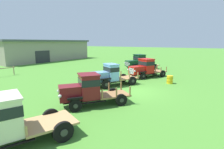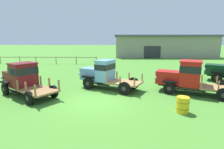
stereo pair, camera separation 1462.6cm
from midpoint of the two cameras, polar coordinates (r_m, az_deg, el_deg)
ground_plane at (r=10.59m, az=-18.25°, el=-11.17°), size 240.00×240.00×0.00m
farm_shed at (r=40.24m, az=-30.90°, el=6.93°), size 20.84×7.94×4.55m
vintage_truck_foreground_near at (r=10.08m, az=-79.72°, el=-14.04°), size 5.02×3.16×2.16m
vintage_truck_second_in_line at (r=9.64m, az=-47.63°, el=-9.42°), size 4.63×3.85×2.12m
vintage_truck_midrow_center at (r=12.84m, az=-25.99°, el=-2.84°), size 4.85×3.41×2.12m
vintage_truck_far_side at (r=15.63m, az=-5.73°, el=0.64°), size 5.03×3.47×2.21m
vintage_truck_back_of_row at (r=21.53m, az=-3.70°, el=3.47°), size 5.43×4.31×2.29m
oil_drum_beside_row at (r=12.72m, az=1.91°, el=-5.05°), size 0.63×0.63×0.81m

